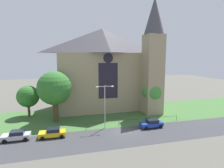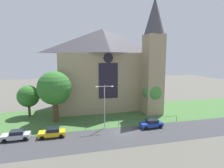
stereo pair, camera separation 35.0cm
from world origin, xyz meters
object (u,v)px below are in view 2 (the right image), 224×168
(parked_car_blue, at_px, (151,124))
(parked_car_silver, at_px, (16,135))
(church_building, at_px, (106,68))
(tree_left_near, at_px, (54,88))
(tree_left_far, at_px, (28,96))
(streetlamp_near, at_px, (105,101))
(parked_car_yellow, at_px, (52,132))
(tree_right_near, at_px, (152,92))

(parked_car_blue, bearing_deg, parked_car_silver, -3.29)
(church_building, height_order, tree_left_near, church_building)
(church_building, distance_m, tree_left_far, 19.28)
(streetlamp_near, bearing_deg, parked_car_blue, -12.58)
(tree_left_far, height_order, tree_left_near, tree_left_near)
(parked_car_yellow, distance_m, parked_car_blue, 17.64)
(church_building, xyz_separation_m, tree_right_near, (9.08, -7.67, -5.22))
(church_building, distance_m, parked_car_yellow, 22.25)
(tree_right_near, relative_size, streetlamp_near, 0.92)
(tree_left_far, xyz_separation_m, parked_car_yellow, (5.51, -12.95, -3.71))
(streetlamp_near, relative_size, parked_car_yellow, 1.89)
(tree_left_near, bearing_deg, tree_right_near, 0.40)
(tree_left_near, bearing_deg, parked_car_yellow, -92.05)
(tree_right_near, height_order, streetlamp_near, streetlamp_near)
(tree_left_near, bearing_deg, parked_car_blue, -24.76)
(tree_right_near, bearing_deg, parked_car_yellow, -159.98)
(streetlamp_near, bearing_deg, parked_car_silver, -174.78)
(tree_left_far, distance_m, parked_car_silver, 13.16)
(church_building, xyz_separation_m, streetlamp_near, (-3.51, -13.94, -5.16))
(tree_left_near, relative_size, parked_car_silver, 2.44)
(parked_car_yellow, bearing_deg, parked_car_blue, -179.51)
(tree_left_far, relative_size, streetlamp_near, 0.86)
(tree_left_near, distance_m, parked_car_blue, 20.07)
(tree_right_near, relative_size, parked_car_yellow, 1.74)
(tree_left_far, bearing_deg, parked_car_blue, -29.65)
(tree_left_far, distance_m, parked_car_blue, 26.90)
(tree_left_near, distance_m, streetlamp_near, 10.93)
(church_building, bearing_deg, tree_right_near, -40.19)
(parked_car_blue, bearing_deg, tree_right_near, -118.71)
(parked_car_yellow, height_order, parked_car_blue, same)
(tree_left_far, distance_m, streetlamp_near, 18.53)
(parked_car_blue, bearing_deg, streetlamp_near, -14.51)
(parked_car_yellow, bearing_deg, tree_right_near, -158.74)
(parked_car_yellow, relative_size, parked_car_blue, 1.00)
(church_building, distance_m, tree_left_near, 15.06)
(church_building, height_order, parked_car_blue, church_building)
(parked_car_yellow, bearing_deg, streetlamp_near, -168.49)
(parked_car_silver, height_order, parked_car_yellow, same)
(tree_left_near, distance_m, parked_car_yellow, 9.89)
(streetlamp_near, xyz_separation_m, parked_car_yellow, (-9.17, -1.66, -4.37))
(tree_right_near, height_order, parked_car_yellow, tree_right_near)
(church_building, relative_size, streetlamp_near, 3.25)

